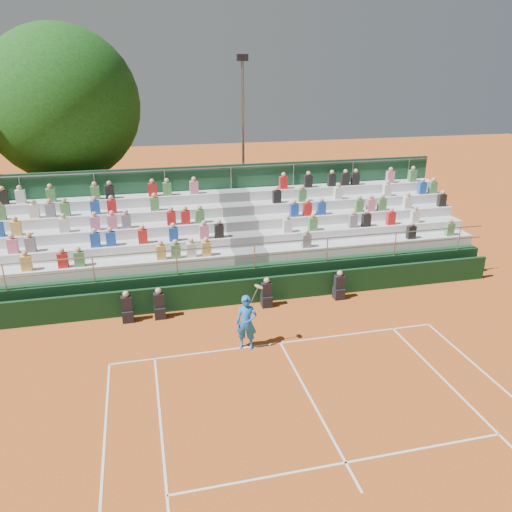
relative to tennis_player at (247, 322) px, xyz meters
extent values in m
plane|color=#B9551E|center=(1.15, 0.01, -0.93)|extent=(90.00, 90.00, 0.00)
cube|color=white|center=(1.15, 0.01, -0.92)|extent=(11.00, 0.06, 0.01)
cube|color=white|center=(1.15, -3.19, -0.92)|extent=(0.06, 6.40, 0.01)
cube|color=white|center=(1.15, -5.48, -0.92)|extent=(8.22, 0.06, 0.01)
cube|color=black|center=(1.15, 3.21, -0.43)|extent=(20.00, 0.15, 1.00)
cube|color=black|center=(-3.77, 2.76, -0.71)|extent=(0.40, 0.40, 0.44)
cube|color=black|center=(-3.77, 2.76, -0.23)|extent=(0.38, 0.25, 0.55)
sphere|color=tan|center=(-3.77, 2.76, 0.15)|extent=(0.22, 0.22, 0.22)
cube|color=black|center=(-2.64, 2.76, -0.71)|extent=(0.40, 0.40, 0.44)
cube|color=black|center=(-2.64, 2.76, -0.23)|extent=(0.38, 0.25, 0.55)
sphere|color=tan|center=(-2.64, 2.76, 0.15)|extent=(0.22, 0.22, 0.22)
cube|color=black|center=(1.38, 2.76, -0.71)|extent=(0.40, 0.40, 0.44)
cube|color=black|center=(1.38, 2.76, -0.23)|extent=(0.38, 0.25, 0.55)
sphere|color=tan|center=(1.38, 2.76, 0.15)|extent=(0.22, 0.22, 0.22)
cube|color=black|center=(4.33, 2.76, -0.71)|extent=(0.40, 0.40, 0.44)
cube|color=black|center=(4.33, 2.76, -0.23)|extent=(0.38, 0.25, 0.55)
sphere|color=tan|center=(4.33, 2.76, 0.15)|extent=(0.22, 0.22, 0.22)
cube|color=black|center=(1.15, 6.31, -0.33)|extent=(20.00, 5.20, 1.20)
cube|color=silver|center=(-4.20, 4.64, 0.48)|extent=(9.30, 0.85, 0.42)
cube|color=silver|center=(6.50, 4.64, 0.48)|extent=(9.30, 0.85, 0.42)
cube|color=slate|center=(1.15, 4.64, 0.48)|extent=(1.40, 0.85, 0.42)
cube|color=silver|center=(-4.20, 5.49, 0.90)|extent=(9.30, 0.85, 0.42)
cube|color=silver|center=(6.50, 5.49, 0.90)|extent=(9.30, 0.85, 0.42)
cube|color=slate|center=(1.15, 5.49, 0.90)|extent=(1.40, 0.85, 0.42)
cube|color=silver|center=(-4.20, 6.34, 1.32)|extent=(9.30, 0.85, 0.42)
cube|color=silver|center=(6.50, 6.34, 1.32)|extent=(9.30, 0.85, 0.42)
cube|color=slate|center=(1.15, 6.34, 1.32)|extent=(1.40, 0.85, 0.42)
cube|color=silver|center=(-4.20, 7.19, 1.74)|extent=(9.30, 0.85, 0.42)
cube|color=silver|center=(6.50, 7.19, 1.74)|extent=(9.30, 0.85, 0.42)
cube|color=slate|center=(1.15, 7.19, 1.74)|extent=(1.40, 0.85, 0.42)
cube|color=silver|center=(-4.20, 8.04, 2.16)|extent=(9.30, 0.85, 0.42)
cube|color=silver|center=(6.50, 8.04, 2.16)|extent=(9.30, 0.85, 0.42)
cube|color=slate|center=(1.15, 8.04, 2.16)|extent=(1.40, 0.85, 0.42)
cube|color=#1B472B|center=(1.15, 8.56, 1.27)|extent=(20.00, 0.12, 4.40)
cylinder|color=gray|center=(1.15, 3.76, 1.27)|extent=(20.00, 0.05, 0.05)
cylinder|color=gray|center=(1.15, 8.46, 3.37)|extent=(20.00, 0.05, 0.05)
cube|color=gold|center=(-7.23, 4.49, 0.97)|extent=(0.36, 0.24, 0.56)
cube|color=red|center=(-5.96, 4.49, 0.97)|extent=(0.36, 0.24, 0.56)
cube|color=#4C8C4C|center=(-5.38, 4.49, 0.97)|extent=(0.36, 0.24, 0.56)
cube|color=gold|center=(-2.38, 4.49, 0.97)|extent=(0.36, 0.24, 0.56)
cube|color=#4C8C4C|center=(-1.82, 4.49, 0.97)|extent=(0.36, 0.24, 0.56)
cube|color=silver|center=(-1.21, 4.49, 0.97)|extent=(0.36, 0.24, 0.56)
cube|color=gold|center=(-0.62, 4.49, 0.97)|extent=(0.36, 0.24, 0.56)
cube|color=pink|center=(-7.78, 5.34, 1.39)|extent=(0.36, 0.24, 0.56)
cube|color=slate|center=(-7.16, 5.34, 1.39)|extent=(0.36, 0.24, 0.56)
cube|color=#1E4CB2|center=(-4.82, 5.34, 1.39)|extent=(0.36, 0.24, 0.56)
cube|color=#1E4CB2|center=(-4.23, 5.34, 1.39)|extent=(0.36, 0.24, 0.56)
cube|color=red|center=(-3.01, 5.34, 1.39)|extent=(0.36, 0.24, 0.56)
cube|color=#1E4CB2|center=(-1.81, 5.34, 1.39)|extent=(0.36, 0.24, 0.56)
cube|color=pink|center=(-0.58, 5.34, 1.39)|extent=(0.36, 0.24, 0.56)
cube|color=black|center=(0.03, 5.34, 1.39)|extent=(0.36, 0.24, 0.56)
cube|color=gold|center=(-7.75, 6.19, 1.81)|extent=(0.36, 0.24, 0.56)
cube|color=silver|center=(-5.99, 6.19, 1.81)|extent=(0.36, 0.24, 0.56)
cube|color=pink|center=(-4.83, 6.19, 1.81)|extent=(0.36, 0.24, 0.56)
cube|color=pink|center=(-4.16, 6.19, 1.81)|extent=(0.36, 0.24, 0.56)
cube|color=slate|center=(-3.61, 6.19, 1.81)|extent=(0.36, 0.24, 0.56)
cube|color=red|center=(-1.81, 6.19, 1.81)|extent=(0.36, 0.24, 0.56)
cube|color=red|center=(-1.23, 6.19, 1.81)|extent=(0.36, 0.24, 0.56)
cube|color=#4C8C4C|center=(-0.63, 6.19, 1.81)|extent=(0.36, 0.24, 0.56)
cube|color=#4C8C4C|center=(-8.42, 7.04, 2.23)|extent=(0.36, 0.24, 0.56)
cube|color=silver|center=(-7.18, 7.04, 2.23)|extent=(0.36, 0.24, 0.56)
cube|color=slate|center=(-6.57, 7.04, 2.23)|extent=(0.36, 0.24, 0.56)
cube|color=#4C8C4C|center=(-5.99, 7.04, 2.23)|extent=(0.36, 0.24, 0.56)
cube|color=#1E4CB2|center=(-4.83, 7.04, 2.23)|extent=(0.36, 0.24, 0.56)
cube|color=red|center=(-4.17, 7.04, 2.23)|extent=(0.36, 0.24, 0.56)
cube|color=#4C8C4C|center=(-2.42, 7.04, 2.23)|extent=(0.36, 0.24, 0.56)
cube|color=black|center=(-8.44, 7.89, 2.65)|extent=(0.36, 0.24, 0.56)
cube|color=silver|center=(-7.77, 7.89, 2.65)|extent=(0.36, 0.24, 0.56)
cube|color=#4C8C4C|center=(-6.60, 7.89, 2.65)|extent=(0.36, 0.24, 0.56)
cube|color=#4C8C4C|center=(-4.83, 7.89, 2.65)|extent=(0.36, 0.24, 0.56)
cube|color=black|center=(-4.23, 7.89, 2.65)|extent=(0.36, 0.24, 0.56)
cube|color=red|center=(-2.44, 7.89, 2.65)|extent=(0.36, 0.24, 0.56)
cube|color=#4C8C4C|center=(-1.80, 7.89, 2.65)|extent=(0.36, 0.24, 0.56)
cube|color=pink|center=(-0.63, 7.89, 2.65)|extent=(0.36, 0.24, 0.56)
cube|color=slate|center=(3.51, 4.49, 0.97)|extent=(0.36, 0.24, 0.56)
cube|color=black|center=(8.27, 4.49, 0.97)|extent=(0.36, 0.24, 0.56)
cube|color=#4C8C4C|center=(10.14, 4.49, 0.97)|extent=(0.36, 0.24, 0.56)
cube|color=silver|center=(2.95, 5.34, 1.39)|extent=(0.36, 0.24, 0.56)
cube|color=#4C8C4C|center=(4.07, 5.34, 1.39)|extent=(0.36, 0.24, 0.56)
cube|color=slate|center=(5.91, 5.34, 1.39)|extent=(0.36, 0.24, 0.56)
cube|color=black|center=(6.53, 5.34, 1.39)|extent=(0.36, 0.24, 0.56)
cube|color=red|center=(7.71, 5.34, 1.39)|extent=(0.36, 0.24, 0.56)
cube|color=silver|center=(8.89, 5.34, 1.39)|extent=(0.36, 0.24, 0.56)
cube|color=#1E4CB2|center=(3.50, 6.19, 1.81)|extent=(0.36, 0.24, 0.56)
cube|color=red|center=(4.10, 6.19, 1.81)|extent=(0.36, 0.24, 0.56)
cube|color=#1E4CB2|center=(4.75, 6.19, 1.81)|extent=(0.36, 0.24, 0.56)
cube|color=#4C8C4C|center=(6.54, 6.19, 1.81)|extent=(0.36, 0.24, 0.56)
cube|color=pink|center=(7.12, 6.19, 1.81)|extent=(0.36, 0.24, 0.56)
cube|color=#4C8C4C|center=(7.66, 6.19, 1.81)|extent=(0.36, 0.24, 0.56)
cube|color=silver|center=(8.94, 6.19, 1.81)|extent=(0.36, 0.24, 0.56)
cube|color=black|center=(10.71, 6.19, 1.81)|extent=(0.36, 0.24, 0.56)
cube|color=black|center=(2.94, 7.04, 2.23)|extent=(0.36, 0.24, 0.56)
cube|color=#4C8C4C|center=(4.13, 7.04, 2.23)|extent=(0.36, 0.24, 0.56)
cube|color=silver|center=(5.86, 7.04, 2.23)|extent=(0.36, 0.24, 0.56)
cube|color=silver|center=(8.32, 7.04, 2.23)|extent=(0.36, 0.24, 0.56)
cube|color=#1E4CB2|center=(10.15, 7.04, 2.23)|extent=(0.36, 0.24, 0.56)
cube|color=#4C8C4C|center=(10.70, 7.04, 2.23)|extent=(0.36, 0.24, 0.56)
cube|color=red|center=(3.49, 7.89, 2.65)|extent=(0.36, 0.24, 0.56)
cube|color=black|center=(4.69, 7.89, 2.65)|extent=(0.36, 0.24, 0.56)
cube|color=black|center=(5.86, 7.89, 2.65)|extent=(0.36, 0.24, 0.56)
cube|color=black|center=(6.54, 7.89, 2.65)|extent=(0.36, 0.24, 0.56)
cube|color=black|center=(7.05, 7.89, 2.65)|extent=(0.36, 0.24, 0.56)
cube|color=pink|center=(8.87, 7.89, 2.65)|extent=(0.36, 0.24, 0.56)
cube|color=#4C8C4C|center=(10.07, 7.89, 2.65)|extent=(0.36, 0.24, 0.56)
imported|color=blue|center=(0.00, 0.00, 0.00)|extent=(0.79, 0.65, 1.85)
cylinder|color=gray|center=(0.25, 0.00, 0.92)|extent=(0.26, 0.03, 0.51)
cylinder|color=#E5D866|center=(0.40, 0.00, 1.22)|extent=(0.26, 0.28, 0.14)
cylinder|color=#332112|center=(-6.20, 12.03, 1.08)|extent=(0.50, 0.50, 4.01)
sphere|color=#113C10|center=(-6.20, 12.03, 5.97)|extent=(7.22, 7.22, 7.22)
cylinder|color=gray|center=(2.85, 13.72, 3.49)|extent=(0.16, 0.16, 8.84)
cube|color=black|center=(2.85, 13.72, 8.09)|extent=(0.60, 0.25, 0.35)
camera|label=1|loc=(-2.99, -13.84, 7.71)|focal=35.00mm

